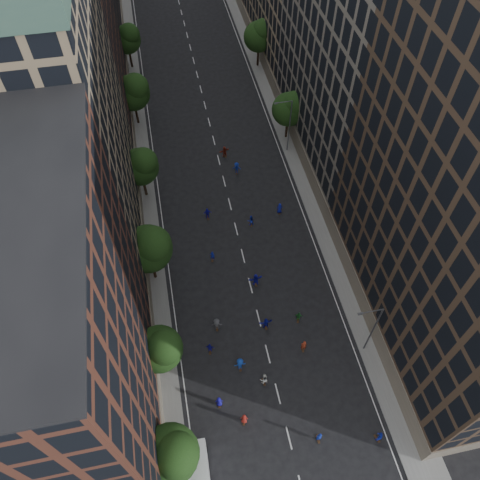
{
  "coord_description": "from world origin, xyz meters",
  "views": [
    {
      "loc": [
        -7.19,
        -6.55,
        48.7
      ],
      "look_at": [
        -0.17,
        28.09,
        2.0
      ],
      "focal_mm": 35.0,
      "sensor_mm": 36.0,
      "label": 1
    }
  ],
  "objects_px": {
    "skater_1": "(319,437)",
    "skater_2": "(379,437)",
    "cargo_van": "(197,470)",
    "skater_0": "(219,402)",
    "streetlamp_near": "(372,328)",
    "streetlamp_far": "(288,124)"
  },
  "relations": [
    {
      "from": "skater_1",
      "to": "skater_2",
      "type": "height_order",
      "value": "skater_1"
    },
    {
      "from": "cargo_van",
      "to": "skater_2",
      "type": "xyz_separation_m",
      "value": [
        17.8,
        -0.41,
        -0.6
      ]
    },
    {
      "from": "cargo_van",
      "to": "skater_1",
      "type": "height_order",
      "value": "cargo_van"
    },
    {
      "from": "skater_1",
      "to": "skater_0",
      "type": "bearing_deg",
      "value": -30.9
    },
    {
      "from": "streetlamp_near",
      "to": "skater_1",
      "type": "distance_m",
      "value": 11.97
    },
    {
      "from": "skater_0",
      "to": "skater_1",
      "type": "distance_m",
      "value": 10.41
    },
    {
      "from": "skater_0",
      "to": "skater_1",
      "type": "xyz_separation_m",
      "value": [
        8.96,
        -5.31,
        0.03
      ]
    },
    {
      "from": "streetlamp_far",
      "to": "skater_2",
      "type": "height_order",
      "value": "streetlamp_far"
    },
    {
      "from": "skater_0",
      "to": "skater_1",
      "type": "relative_size",
      "value": 0.97
    },
    {
      "from": "skater_0",
      "to": "cargo_van",
      "type": "bearing_deg",
      "value": 69.1
    },
    {
      "from": "streetlamp_far",
      "to": "cargo_van",
      "type": "relative_size",
      "value": 1.78
    },
    {
      "from": "cargo_van",
      "to": "streetlamp_far",
      "type": "bearing_deg",
      "value": 66.57
    },
    {
      "from": "streetlamp_far",
      "to": "cargo_van",
      "type": "xyz_separation_m",
      "value": [
        -19.66,
        -41.88,
        -3.76
      ]
    },
    {
      "from": "skater_0",
      "to": "skater_2",
      "type": "distance_m",
      "value": 16.03
    },
    {
      "from": "streetlamp_far",
      "to": "skater_2",
      "type": "distance_m",
      "value": 42.56
    },
    {
      "from": "streetlamp_near",
      "to": "skater_2",
      "type": "relative_size",
      "value": 5.56
    },
    {
      "from": "cargo_van",
      "to": "skater_0",
      "type": "bearing_deg",
      "value": 64.32
    },
    {
      "from": "streetlamp_far",
      "to": "skater_1",
      "type": "xyz_separation_m",
      "value": [
        -7.59,
        -41.18,
        -4.33
      ]
    },
    {
      "from": "streetlamp_far",
      "to": "cargo_van",
      "type": "height_order",
      "value": "streetlamp_far"
    },
    {
      "from": "streetlamp_near",
      "to": "skater_1",
      "type": "height_order",
      "value": "streetlamp_near"
    },
    {
      "from": "streetlamp_near",
      "to": "skater_0",
      "type": "bearing_deg",
      "value": -170.17
    },
    {
      "from": "streetlamp_far",
      "to": "cargo_van",
      "type": "bearing_deg",
      "value": -115.15
    }
  ]
}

